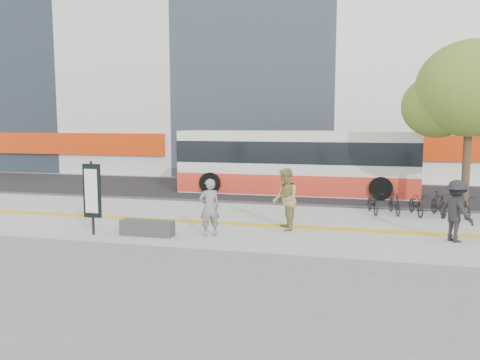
% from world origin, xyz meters
% --- Properties ---
extents(ground, '(120.00, 120.00, 0.00)m').
position_xyz_m(ground, '(0.00, 0.00, 0.00)').
color(ground, '#61625D').
rests_on(ground, ground).
extents(sidewalk, '(40.00, 7.00, 0.08)m').
position_xyz_m(sidewalk, '(0.00, 1.50, 0.04)').
color(sidewalk, gray).
rests_on(sidewalk, ground).
extents(tactile_strip, '(40.00, 0.45, 0.01)m').
position_xyz_m(tactile_strip, '(0.00, 1.00, 0.09)').
color(tactile_strip, gold).
rests_on(tactile_strip, sidewalk).
extents(street, '(40.00, 8.00, 0.06)m').
position_xyz_m(street, '(0.00, 9.00, 0.03)').
color(street, black).
rests_on(street, ground).
extents(curb, '(40.00, 0.25, 0.14)m').
position_xyz_m(curb, '(0.00, 5.00, 0.07)').
color(curb, '#343436').
rests_on(curb, ground).
extents(bench, '(1.60, 0.45, 0.45)m').
position_xyz_m(bench, '(-2.60, -1.20, 0.30)').
color(bench, '#343436').
rests_on(bench, sidewalk).
extents(signboard, '(0.55, 0.10, 2.20)m').
position_xyz_m(signboard, '(-4.20, -1.51, 1.37)').
color(signboard, black).
rests_on(signboard, sidewalk).
extents(street_tree, '(4.40, 3.80, 6.31)m').
position_xyz_m(street_tree, '(7.18, 4.82, 4.51)').
color(street_tree, '#3D291B').
rests_on(street_tree, sidewalk).
extents(bus, '(11.04, 2.62, 2.94)m').
position_xyz_m(bus, '(0.52, 8.50, 1.44)').
color(bus, silver).
rests_on(bus, street).
extents(bicycle_row, '(3.83, 1.59, 0.88)m').
position_xyz_m(bicycle_row, '(5.48, 4.00, 0.49)').
color(bicycle_row, black).
rests_on(bicycle_row, sidewalk).
extents(seated_woman, '(0.74, 0.67, 1.69)m').
position_xyz_m(seated_woman, '(-0.80, -0.78, 0.93)').
color(seated_woman, black).
rests_on(seated_woman, sidewalk).
extents(pedestrian_tan, '(0.99, 1.12, 1.93)m').
position_xyz_m(pedestrian_tan, '(1.25, 0.52, 1.05)').
color(pedestrian_tan, '#9F884D').
rests_on(pedestrian_tan, sidewalk).
extents(pedestrian_dark, '(1.17, 1.29, 1.74)m').
position_xyz_m(pedestrian_dark, '(6.11, 0.23, 0.95)').
color(pedestrian_dark, black).
rests_on(pedestrian_dark, sidewalk).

